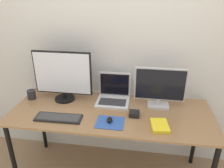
{
  "coord_description": "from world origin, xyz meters",
  "views": [
    {
      "loc": [
        0.26,
        -1.3,
        1.76
      ],
      "look_at": [
        -0.0,
        0.43,
        0.98
      ],
      "focal_mm": 35.0,
      "sensor_mm": 36.0,
      "label": 1
    }
  ],
  "objects_px": {
    "monitor_right": "(160,87)",
    "book": "(160,126)",
    "mouse": "(110,120)",
    "power_brick": "(134,114)",
    "monitor_left": "(63,76)",
    "keyboard": "(59,118)",
    "laptop": "(114,95)",
    "mug": "(32,95)"
  },
  "relations": [
    {
      "from": "mouse",
      "to": "monitor_right",
      "type": "bearing_deg",
      "value": 39.11
    },
    {
      "from": "keyboard",
      "to": "mouse",
      "type": "xyz_separation_m",
      "value": [
        0.43,
        0.01,
        0.01
      ]
    },
    {
      "from": "laptop",
      "to": "power_brick",
      "type": "bearing_deg",
      "value": -49.01
    },
    {
      "from": "keyboard",
      "to": "mug",
      "type": "bearing_deg",
      "value": 142.33
    },
    {
      "from": "power_brick",
      "to": "monitor_right",
      "type": "bearing_deg",
      "value": 43.63
    },
    {
      "from": "laptop",
      "to": "keyboard",
      "type": "bearing_deg",
      "value": -136.48
    },
    {
      "from": "book",
      "to": "power_brick",
      "type": "relative_size",
      "value": 2.23
    },
    {
      "from": "book",
      "to": "mug",
      "type": "xyz_separation_m",
      "value": [
        -1.22,
        0.3,
        0.03
      ]
    },
    {
      "from": "monitor_left",
      "to": "monitor_right",
      "type": "relative_size",
      "value": 1.23
    },
    {
      "from": "mouse",
      "to": "book",
      "type": "height_order",
      "value": "mouse"
    },
    {
      "from": "mug",
      "to": "mouse",
      "type": "bearing_deg",
      "value": -19.47
    },
    {
      "from": "keyboard",
      "to": "book",
      "type": "height_order",
      "value": "book"
    },
    {
      "from": "laptop",
      "to": "book",
      "type": "bearing_deg",
      "value": -42.21
    },
    {
      "from": "book",
      "to": "power_brick",
      "type": "xyz_separation_m",
      "value": [
        -0.21,
        0.14,
        0.01
      ]
    },
    {
      "from": "monitor_left",
      "to": "laptop",
      "type": "xyz_separation_m",
      "value": [
        0.48,
        0.05,
        -0.19
      ]
    },
    {
      "from": "book",
      "to": "mouse",
      "type": "bearing_deg",
      "value": 178.86
    },
    {
      "from": "monitor_left",
      "to": "keyboard",
      "type": "relative_size",
      "value": 1.41
    },
    {
      "from": "monitor_left",
      "to": "power_brick",
      "type": "relative_size",
      "value": 6.27
    },
    {
      "from": "laptop",
      "to": "monitor_left",
      "type": "bearing_deg",
      "value": -174.05
    },
    {
      "from": "monitor_left",
      "to": "mouse",
      "type": "height_order",
      "value": "monitor_left"
    },
    {
      "from": "mouse",
      "to": "mug",
      "type": "xyz_separation_m",
      "value": [
        -0.82,
        0.29,
        0.02
      ]
    },
    {
      "from": "mouse",
      "to": "power_brick",
      "type": "relative_size",
      "value": 0.82
    },
    {
      "from": "book",
      "to": "power_brick",
      "type": "height_order",
      "value": "power_brick"
    },
    {
      "from": "monitor_left",
      "to": "mouse",
      "type": "distance_m",
      "value": 0.64
    },
    {
      "from": "monitor_left",
      "to": "mouse",
      "type": "relative_size",
      "value": 7.67
    },
    {
      "from": "laptop",
      "to": "mug",
      "type": "distance_m",
      "value": 0.81
    },
    {
      "from": "monitor_right",
      "to": "power_brick",
      "type": "xyz_separation_m",
      "value": [
        -0.21,
        -0.2,
        -0.18
      ]
    },
    {
      "from": "monitor_left",
      "to": "laptop",
      "type": "distance_m",
      "value": 0.51
    },
    {
      "from": "book",
      "to": "laptop",
      "type": "bearing_deg",
      "value": 137.79
    },
    {
      "from": "monitor_left",
      "to": "monitor_right",
      "type": "xyz_separation_m",
      "value": [
        0.9,
        0.0,
        -0.05
      ]
    },
    {
      "from": "monitor_right",
      "to": "book",
      "type": "bearing_deg",
      "value": -90.13
    },
    {
      "from": "monitor_right",
      "to": "keyboard",
      "type": "distance_m",
      "value": 0.92
    },
    {
      "from": "monitor_left",
      "to": "mouse",
      "type": "bearing_deg",
      "value": -33.27
    },
    {
      "from": "monitor_left",
      "to": "keyboard",
      "type": "xyz_separation_m",
      "value": [
        0.07,
        -0.34,
        -0.24
      ]
    },
    {
      "from": "monitor_left",
      "to": "mug",
      "type": "bearing_deg",
      "value": -173.82
    },
    {
      "from": "mouse",
      "to": "power_brick",
      "type": "distance_m",
      "value": 0.23
    },
    {
      "from": "keyboard",
      "to": "monitor_right",
      "type": "bearing_deg",
      "value": 22.13
    },
    {
      "from": "book",
      "to": "keyboard",
      "type": "bearing_deg",
      "value": -179.72
    },
    {
      "from": "laptop",
      "to": "mug",
      "type": "xyz_separation_m",
      "value": [
        -0.8,
        -0.08,
        -0.02
      ]
    },
    {
      "from": "laptop",
      "to": "mug",
      "type": "bearing_deg",
      "value": -173.96
    },
    {
      "from": "mouse",
      "to": "book",
      "type": "xyz_separation_m",
      "value": [
        0.4,
        -0.01,
        -0.01
      ]
    },
    {
      "from": "monitor_right",
      "to": "power_brick",
      "type": "distance_m",
      "value": 0.34
    }
  ]
}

